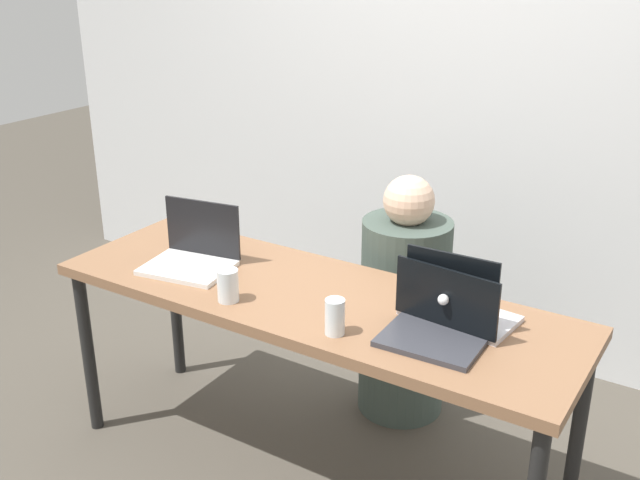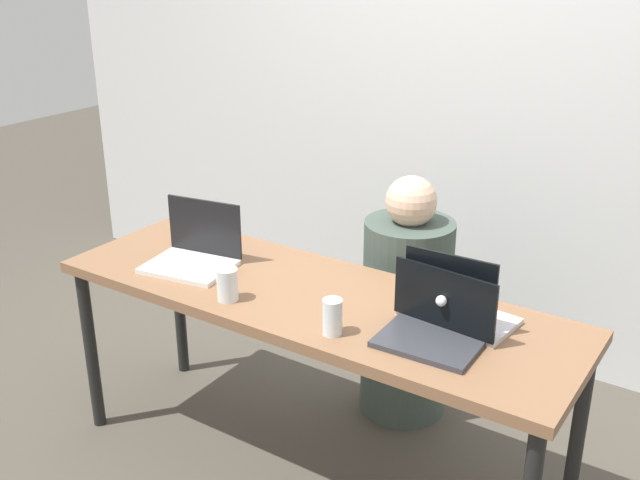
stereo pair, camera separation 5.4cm
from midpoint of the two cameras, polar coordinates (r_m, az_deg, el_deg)
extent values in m
plane|color=#49433A|center=(3.02, -1.18, -16.91)|extent=(12.00, 12.00, 0.00)
cube|color=silver|center=(3.57, 10.30, 10.45)|extent=(4.95, 0.10, 2.41)
cube|color=brown|center=(2.63, -1.30, -4.47)|extent=(1.91, 0.61, 0.04)
cylinder|color=black|center=(3.19, -17.72, -8.17)|extent=(0.05, 0.05, 0.71)
cylinder|color=black|center=(3.49, -11.40, -4.78)|extent=(0.05, 0.05, 0.71)
cylinder|color=black|center=(2.73, 18.50, -13.78)|extent=(0.05, 0.05, 0.71)
cylinder|color=#404E46|center=(3.15, 5.89, -5.91)|extent=(0.43, 0.43, 0.86)
sphere|color=beige|center=(2.95, 6.28, 2.99)|extent=(0.20, 0.20, 0.20)
cube|color=#34353C|center=(2.34, 7.95, -7.48)|extent=(0.31, 0.26, 0.02)
cube|color=black|center=(2.39, 9.32, -3.56)|extent=(0.30, 0.02, 0.23)
sphere|color=white|center=(2.40, 9.46, -3.42)|extent=(0.04, 0.04, 0.04)
cube|color=silver|center=(2.84, -10.60, -2.11)|extent=(0.35, 0.28, 0.02)
cube|color=black|center=(2.89, -9.45, 0.93)|extent=(0.31, 0.06, 0.22)
sphere|color=white|center=(2.90, -9.29, 1.02)|extent=(0.04, 0.04, 0.04)
cube|color=silver|center=(2.49, 10.00, -5.67)|extent=(0.37, 0.24, 0.02)
cube|color=black|center=(2.35, 8.89, -4.40)|extent=(0.35, 0.04, 0.19)
sphere|color=white|center=(2.34, 8.72, -4.52)|extent=(0.03, 0.03, 0.03)
cylinder|color=white|center=(2.57, -7.63, -3.45)|extent=(0.07, 0.07, 0.11)
cylinder|color=silver|center=(2.58, -7.60, -3.96)|extent=(0.06, 0.06, 0.06)
cylinder|color=white|center=(2.34, 0.48, -5.87)|extent=(0.06, 0.06, 0.12)
cylinder|color=silver|center=(2.35, 0.48, -6.44)|extent=(0.06, 0.06, 0.06)
camera|label=1|loc=(0.03, -90.59, -0.24)|focal=42.00mm
camera|label=2|loc=(0.03, 89.41, 0.24)|focal=42.00mm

